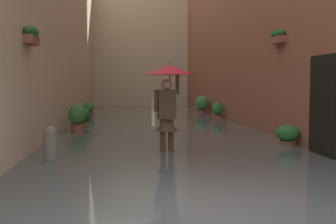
% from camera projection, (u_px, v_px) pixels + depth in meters
% --- Properties ---
extents(ground_plane, '(60.00, 60.00, 0.00)m').
position_uv_depth(ground_plane, '(153.00, 126.00, 15.93)').
color(ground_plane, gray).
extents(flood_water, '(6.84, 28.81, 0.14)m').
position_uv_depth(flood_water, '(153.00, 124.00, 15.93)').
color(flood_water, '#515B60').
rests_on(flood_water, ground_plane).
extents(building_facade_far, '(9.64, 1.80, 8.01)m').
position_uv_depth(building_facade_far, '(141.00, 47.00, 27.87)').
color(building_facade_far, beige).
rests_on(building_facade_far, ground_plane).
extents(person_wading, '(1.04, 1.04, 2.09)m').
position_uv_depth(person_wading, '(168.00, 90.00, 9.04)').
color(person_wading, '#4C4233').
rests_on(person_wading, ground_plane).
extents(potted_plant_mid_right, '(0.58, 0.58, 0.78)m').
position_uv_depth(potted_plant_mid_right, '(82.00, 117.00, 14.39)').
color(potted_plant_mid_right, '#9E563D').
rests_on(potted_plant_mid_right, ground_plane).
extents(potted_plant_far_left, '(0.53, 0.53, 0.64)m').
position_uv_depth(potted_plant_far_left, '(288.00, 137.00, 9.83)').
color(potted_plant_far_left, brown).
rests_on(potted_plant_far_left, ground_plane).
extents(potted_plant_near_left, '(0.44, 0.44, 0.83)m').
position_uv_depth(potted_plant_near_left, '(218.00, 112.00, 17.14)').
color(potted_plant_near_left, '#9E563D').
rests_on(potted_plant_near_left, ground_plane).
extents(potted_plant_near_right, '(0.46, 0.46, 0.79)m').
position_uv_depth(potted_plant_near_right, '(88.00, 110.00, 18.52)').
color(potted_plant_near_right, '#66605B').
rests_on(potted_plant_near_right, ground_plane).
extents(potted_plant_far_right, '(0.53, 0.53, 0.95)m').
position_uv_depth(potted_plant_far_right, '(77.00, 118.00, 13.06)').
color(potted_plant_far_right, '#9E563D').
rests_on(potted_plant_far_right, ground_plane).
extents(potted_plant_mid_left, '(0.66, 0.66, 0.98)m').
position_uv_depth(potted_plant_mid_left, '(202.00, 105.00, 20.13)').
color(potted_plant_mid_left, brown).
rests_on(potted_plant_mid_left, ground_plane).
extents(mooring_bollard, '(0.26, 0.26, 0.79)m').
position_uv_depth(mooring_bollard, '(50.00, 146.00, 8.22)').
color(mooring_bollard, gray).
rests_on(mooring_bollard, ground_plane).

